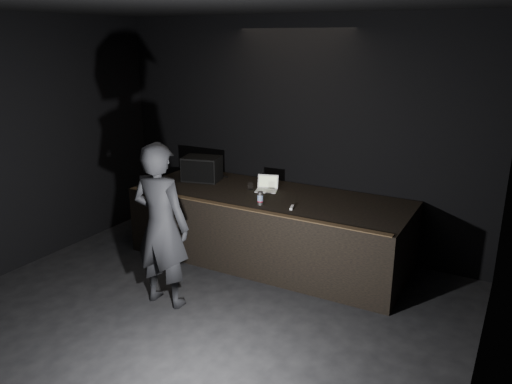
{
  "coord_description": "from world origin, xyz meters",
  "views": [
    {
      "loc": [
        3.15,
        -3.35,
        3.17
      ],
      "look_at": [
        0.01,
        2.3,
        1.16
      ],
      "focal_mm": 35.0,
      "sensor_mm": 36.0,
      "label": 1
    }
  ],
  "objects_px": {
    "stage_riser": "(269,227)",
    "stage_monitor": "(202,169)",
    "beer_can": "(260,198)",
    "person": "(161,225)",
    "laptop": "(267,186)"
  },
  "relations": [
    {
      "from": "stage_riser",
      "to": "stage_monitor",
      "type": "bearing_deg",
      "value": 172.75
    },
    {
      "from": "stage_monitor",
      "to": "beer_can",
      "type": "relative_size",
      "value": 3.54
    },
    {
      "from": "person",
      "to": "beer_can",
      "type": "bearing_deg",
      "value": -118.42
    },
    {
      "from": "stage_riser",
      "to": "person",
      "type": "xyz_separation_m",
      "value": [
        -0.55,
        -1.76,
        0.52
      ]
    },
    {
      "from": "laptop",
      "to": "person",
      "type": "distance_m",
      "value": 1.99
    },
    {
      "from": "beer_can",
      "to": "person",
      "type": "relative_size",
      "value": 0.09
    },
    {
      "from": "stage_monitor",
      "to": "laptop",
      "type": "xyz_separation_m",
      "value": [
        1.15,
        0.02,
        -0.13
      ]
    },
    {
      "from": "laptop",
      "to": "person",
      "type": "height_order",
      "value": "person"
    },
    {
      "from": "laptop",
      "to": "person",
      "type": "xyz_separation_m",
      "value": [
        -0.4,
        -1.95,
        -0.04
      ]
    },
    {
      "from": "stage_riser",
      "to": "person",
      "type": "relative_size",
      "value": 1.96
    },
    {
      "from": "stage_monitor",
      "to": "person",
      "type": "bearing_deg",
      "value": -82.56
    },
    {
      "from": "stage_riser",
      "to": "stage_monitor",
      "type": "height_order",
      "value": "stage_monitor"
    },
    {
      "from": "stage_riser",
      "to": "beer_can",
      "type": "distance_m",
      "value": 0.75
    },
    {
      "from": "beer_can",
      "to": "stage_riser",
      "type": "bearing_deg",
      "value": 101.52
    },
    {
      "from": "stage_riser",
      "to": "stage_monitor",
      "type": "distance_m",
      "value": 1.48
    }
  ]
}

